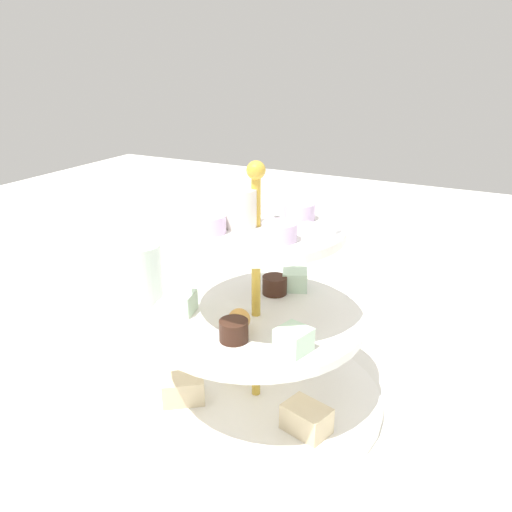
% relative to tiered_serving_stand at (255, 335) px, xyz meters
% --- Properties ---
extents(ground_plane, '(2.40, 2.40, 0.00)m').
position_rel_tiered_serving_stand_xyz_m(ground_plane, '(-0.00, -0.00, -0.09)').
color(ground_plane, silver).
extents(tiered_serving_stand, '(0.30, 0.30, 0.29)m').
position_rel_tiered_serving_stand_xyz_m(tiered_serving_stand, '(0.00, 0.00, 0.00)').
color(tiered_serving_stand, white).
rests_on(tiered_serving_stand, ground_plane).
extents(water_glass_tall_right, '(0.07, 0.07, 0.12)m').
position_rel_tiered_serving_stand_xyz_m(water_glass_tall_right, '(0.26, -0.12, -0.03)').
color(water_glass_tall_right, silver).
rests_on(water_glass_tall_right, ground_plane).
extents(butter_knife_left, '(0.17, 0.04, 0.00)m').
position_rel_tiered_serving_stand_xyz_m(butter_knife_left, '(-0.08, -0.33, -0.09)').
color(butter_knife_left, silver).
rests_on(butter_knife_left, ground_plane).
extents(water_glass_mid_back, '(0.06, 0.06, 0.10)m').
position_rel_tiered_serving_stand_xyz_m(water_glass_mid_back, '(-0.26, 0.03, -0.04)').
color(water_glass_mid_back, silver).
rests_on(water_glass_mid_back, ground_plane).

